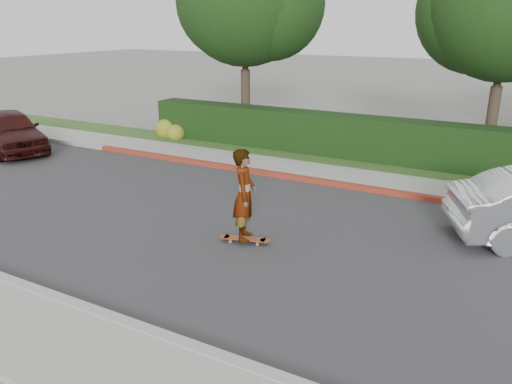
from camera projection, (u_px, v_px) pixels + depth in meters
ground at (360, 258)px, 9.98m from camera, size 120.00×120.00×0.00m
road at (360, 257)px, 9.97m from camera, size 60.00×8.00×0.01m
curb_near at (265, 375)px, 6.55m from camera, size 60.00×0.20×0.15m
curb_far at (407, 195)px, 13.36m from camera, size 60.00×0.20×0.15m
curb_red_section at (245, 170)px, 15.62m from camera, size 12.00×0.21×0.15m
sidewalk_far at (414, 186)px, 14.11m from camera, size 60.00×1.60×0.12m
planting_strip at (425, 173)px, 15.44m from camera, size 60.00×1.60×0.10m
hedge at (341, 137)px, 17.07m from camera, size 15.00×1.00×1.50m
flowering_shrub at (170, 131)px, 20.00m from camera, size 1.40×1.00×0.90m
tree_left at (247, 0)px, 18.90m from camera, size 5.99×5.21×8.00m
tree_center at (509, 7)px, 15.35m from camera, size 5.66×4.84×7.44m
skateboard at (245, 239)px, 10.61m from camera, size 1.12×0.51×0.10m
skateboarder at (244, 195)px, 10.29m from camera, size 0.70×0.83×1.95m
car_maroon at (10, 131)px, 18.02m from camera, size 4.72×3.32×1.49m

